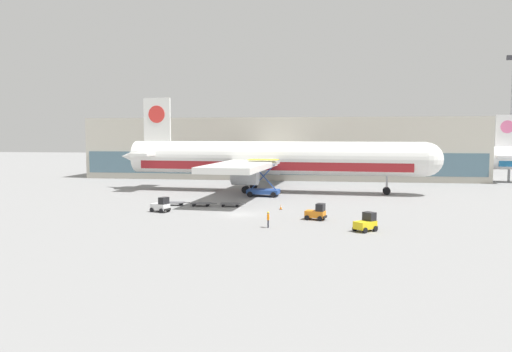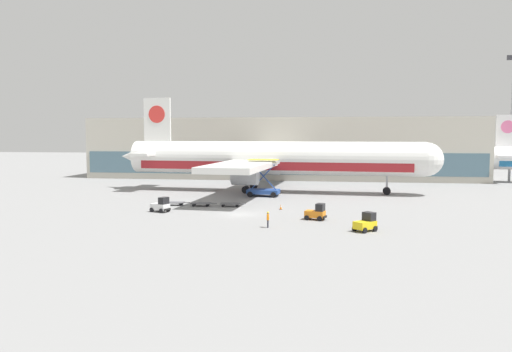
% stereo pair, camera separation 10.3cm
% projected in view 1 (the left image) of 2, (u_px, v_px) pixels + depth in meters
% --- Properties ---
extents(ground_plane, '(400.00, 400.00, 0.00)m').
position_uv_depth(ground_plane, '(240.00, 214.00, 64.10)').
color(ground_plane, gray).
extents(terminal_building, '(90.00, 18.20, 14.00)m').
position_uv_depth(terminal_building, '(282.00, 148.00, 118.46)').
color(terminal_building, '#BCB7A8').
rests_on(terminal_building, ground_plane).
extents(light_mast, '(2.80, 0.50, 27.00)m').
position_uv_depth(light_mast, '(512.00, 110.00, 106.63)').
color(light_mast, '#9EA0A5').
rests_on(light_mast, ground_plane).
extents(airplane_main, '(58.09, 48.43, 17.00)m').
position_uv_depth(airplane_main, '(268.00, 159.00, 88.75)').
color(airplane_main, white).
rests_on(airplane_main, ground_plane).
extents(scissor_lift_loader, '(5.39, 3.67, 6.12)m').
position_uv_depth(scissor_lift_loader, '(263.00, 183.00, 82.58)').
color(scissor_lift_loader, '#284C99').
rests_on(scissor_lift_loader, ground_plane).
extents(baggage_tug_foreground, '(2.78, 2.33, 2.00)m').
position_uv_depth(baggage_tug_foreground, '(161.00, 205.00, 65.93)').
color(baggage_tug_foreground, silver).
rests_on(baggage_tug_foreground, ground_plane).
extents(baggage_tug_mid, '(2.73, 2.73, 2.00)m').
position_uv_depth(baggage_tug_mid, '(366.00, 223.00, 52.89)').
color(baggage_tug_mid, yellow).
rests_on(baggage_tug_mid, ground_plane).
extents(baggage_tug_far, '(2.72, 2.17, 2.00)m').
position_uv_depth(baggage_tug_far, '(317.00, 213.00, 59.89)').
color(baggage_tug_far, orange).
rests_on(baggage_tug_far, ground_plane).
extents(baggage_dolly_lead, '(3.75, 1.69, 0.48)m').
position_uv_depth(baggage_dolly_lead, '(174.00, 203.00, 72.17)').
color(baggage_dolly_lead, '#56565B').
rests_on(baggage_dolly_lead, ground_plane).
extents(baggage_dolly_second, '(3.75, 1.69, 0.48)m').
position_uv_depth(baggage_dolly_second, '(201.00, 203.00, 71.35)').
color(baggage_dolly_second, '#56565B').
rests_on(baggage_dolly_second, ground_plane).
extents(baggage_dolly_third, '(3.75, 1.69, 0.48)m').
position_uv_depth(baggage_dolly_third, '(230.00, 204.00, 71.00)').
color(baggage_dolly_third, '#56565B').
rests_on(baggage_dolly_third, ground_plane).
extents(ground_crew_near, '(0.23, 0.57, 1.79)m').
position_uv_depth(ground_crew_near, '(268.00, 218.00, 54.88)').
color(ground_crew_near, black).
rests_on(ground_crew_near, ground_plane).
extents(traffic_cone_near, '(0.40, 0.40, 0.69)m').
position_uv_depth(traffic_cone_near, '(281.00, 207.00, 68.19)').
color(traffic_cone_near, black).
rests_on(traffic_cone_near, ground_plane).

